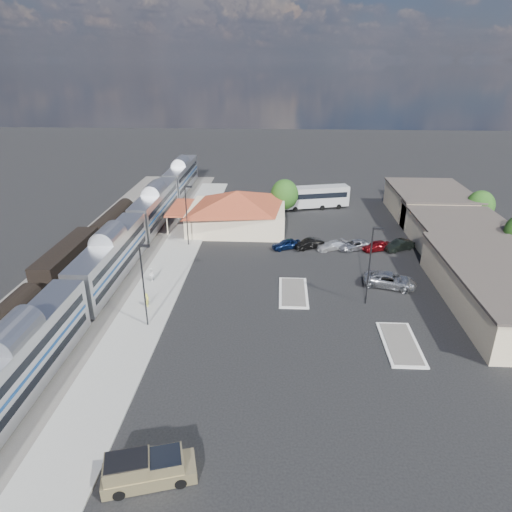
{
  "coord_description": "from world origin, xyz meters",
  "views": [
    {
      "loc": [
        2.15,
        -45.29,
        24.96
      ],
      "look_at": [
        -0.58,
        6.19,
        2.8
      ],
      "focal_mm": 32.0,
      "sensor_mm": 36.0,
      "label": 1
    }
  ],
  "objects_px": {
    "pickup_truck": "(149,469)",
    "coach_bus": "(314,196)",
    "station_depot": "(237,209)",
    "suv": "(390,280)"
  },
  "relations": [
    {
      "from": "coach_bus",
      "to": "pickup_truck",
      "type": "bearing_deg",
      "value": 152.56
    },
    {
      "from": "station_depot",
      "to": "suv",
      "type": "distance_m",
      "value": 28.27
    },
    {
      "from": "pickup_truck",
      "to": "coach_bus",
      "type": "distance_m",
      "value": 61.34
    },
    {
      "from": "coach_bus",
      "to": "station_depot",
      "type": "bearing_deg",
      "value": 117.07
    },
    {
      "from": "coach_bus",
      "to": "suv",
      "type": "bearing_deg",
      "value": 178.95
    },
    {
      "from": "station_depot",
      "to": "coach_bus",
      "type": "height_order",
      "value": "station_depot"
    },
    {
      "from": "pickup_truck",
      "to": "coach_bus",
      "type": "height_order",
      "value": "coach_bus"
    },
    {
      "from": "station_depot",
      "to": "suv",
      "type": "xyz_separation_m",
      "value": [
        20.12,
        -19.73,
        -2.27
      ]
    },
    {
      "from": "station_depot",
      "to": "suv",
      "type": "relative_size",
      "value": 2.96
    },
    {
      "from": "station_depot",
      "to": "pickup_truck",
      "type": "relative_size",
      "value": 2.94
    }
  ]
}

